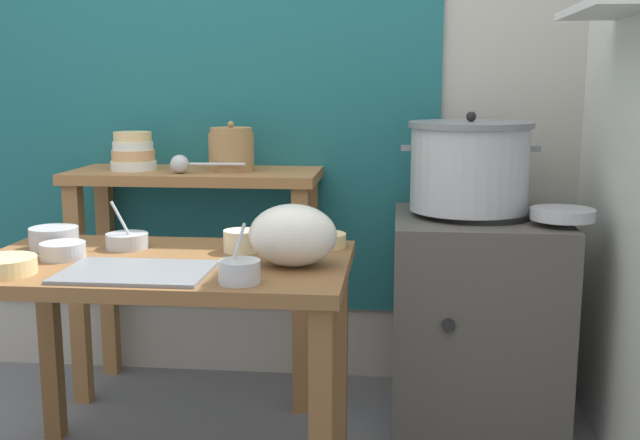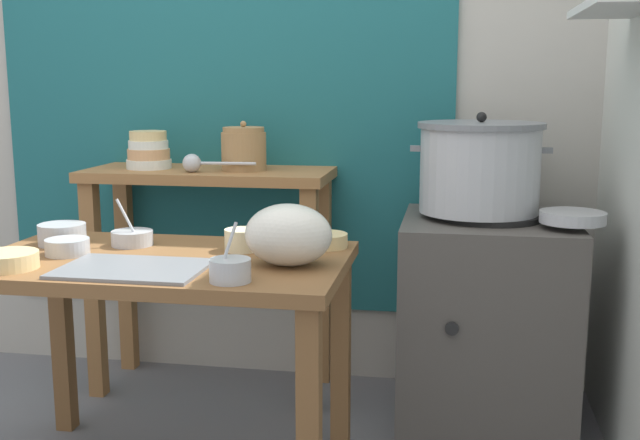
{
  "view_description": "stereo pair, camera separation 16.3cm",
  "coord_description": "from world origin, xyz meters",
  "px_view_note": "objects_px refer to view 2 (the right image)",
  "views": [
    {
      "loc": [
        0.64,
        -2.02,
        1.23
      ],
      "look_at": [
        0.4,
        0.25,
        0.82
      ],
      "focal_mm": 42.58,
      "sensor_mm": 36.0,
      "label": 1
    },
    {
      "loc": [
        0.8,
        -2.0,
        1.23
      ],
      "look_at": [
        0.4,
        0.25,
        0.82
      ],
      "focal_mm": 42.58,
      "sensor_mm": 36.0,
      "label": 2
    }
  ],
  "objects_px": {
    "clay_pot": "(244,149)",
    "prep_bowl_3": "(132,237)",
    "steamer_pot": "(480,167)",
    "bowl_stack_enamel": "(149,151)",
    "prep_table": "(164,293)",
    "prep_bowl_0": "(67,246)",
    "prep_bowl_6": "(325,240)",
    "plastic_bag": "(288,235)",
    "prep_bowl_2": "(242,239)",
    "stove_block": "(485,321)",
    "prep_bowl_7": "(281,235)",
    "serving_tray": "(133,269)",
    "prep_bowl_5": "(230,269)",
    "prep_bowl_4": "(7,260)",
    "prep_bowl_1": "(62,233)",
    "ladle": "(195,163)",
    "back_shelf_table": "(210,225)",
    "wide_pan": "(573,217)"
  },
  "relations": [
    {
      "from": "plastic_bag",
      "to": "prep_bowl_0",
      "type": "distance_m",
      "value": 0.69
    },
    {
      "from": "wide_pan",
      "to": "prep_bowl_7",
      "type": "relative_size",
      "value": 2.09
    },
    {
      "from": "stove_block",
      "to": "serving_tray",
      "type": "distance_m",
      "value": 1.31
    },
    {
      "from": "prep_bowl_1",
      "to": "prep_bowl_3",
      "type": "bearing_deg",
      "value": 7.04
    },
    {
      "from": "prep_table",
      "to": "prep_bowl_1",
      "type": "distance_m",
      "value": 0.43
    },
    {
      "from": "prep_table",
      "to": "clay_pot",
      "type": "distance_m",
      "value": 0.82
    },
    {
      "from": "prep_bowl_1",
      "to": "bowl_stack_enamel",
      "type": "bearing_deg",
      "value": 85.43
    },
    {
      "from": "prep_bowl_2",
      "to": "prep_bowl_0",
      "type": "bearing_deg",
      "value": -163.78
    },
    {
      "from": "steamer_pot",
      "to": "prep_bowl_6",
      "type": "distance_m",
      "value": 0.66
    },
    {
      "from": "steamer_pot",
      "to": "prep_bowl_5",
      "type": "xyz_separation_m",
      "value": [
        -0.66,
        -0.86,
        -0.19
      ]
    },
    {
      "from": "prep_bowl_2",
      "to": "prep_bowl_6",
      "type": "distance_m",
      "value": 0.26
    },
    {
      "from": "ladle",
      "to": "prep_bowl_3",
      "type": "height_order",
      "value": "ladle"
    },
    {
      "from": "plastic_bag",
      "to": "prep_bowl_2",
      "type": "relative_size",
      "value": 2.25
    },
    {
      "from": "stove_block",
      "to": "prep_bowl_3",
      "type": "bearing_deg",
      "value": -157.99
    },
    {
      "from": "plastic_bag",
      "to": "wide_pan",
      "type": "bearing_deg",
      "value": 30.48
    },
    {
      "from": "prep_bowl_6",
      "to": "steamer_pot",
      "type": "bearing_deg",
      "value": 39.36
    },
    {
      "from": "steamer_pot",
      "to": "prep_bowl_4",
      "type": "height_order",
      "value": "steamer_pot"
    },
    {
      "from": "steamer_pot",
      "to": "bowl_stack_enamel",
      "type": "bearing_deg",
      "value": 175.34
    },
    {
      "from": "plastic_bag",
      "to": "prep_bowl_5",
      "type": "distance_m",
      "value": 0.24
    },
    {
      "from": "back_shelf_table",
      "to": "prep_bowl_5",
      "type": "bearing_deg",
      "value": -68.8
    },
    {
      "from": "wide_pan",
      "to": "prep_table",
      "type": "bearing_deg",
      "value": -159.71
    },
    {
      "from": "clay_pot",
      "to": "serving_tray",
      "type": "relative_size",
      "value": 0.47
    },
    {
      "from": "steamer_pot",
      "to": "prep_bowl_3",
      "type": "relative_size",
      "value": 3.21
    },
    {
      "from": "ladle",
      "to": "prep_bowl_3",
      "type": "xyz_separation_m",
      "value": [
        -0.05,
        -0.49,
        -0.19
      ]
    },
    {
      "from": "back_shelf_table",
      "to": "prep_bowl_7",
      "type": "relative_size",
      "value": 9.39
    },
    {
      "from": "back_shelf_table",
      "to": "stove_block",
      "type": "bearing_deg",
      "value": -6.9
    },
    {
      "from": "clay_pot",
      "to": "prep_bowl_3",
      "type": "bearing_deg",
      "value": -109.6
    },
    {
      "from": "serving_tray",
      "to": "prep_bowl_5",
      "type": "height_order",
      "value": "prep_bowl_5"
    },
    {
      "from": "plastic_bag",
      "to": "prep_bowl_0",
      "type": "xyz_separation_m",
      "value": [
        -0.69,
        0.02,
        -0.06
      ]
    },
    {
      "from": "stove_block",
      "to": "steamer_pot",
      "type": "distance_m",
      "value": 0.56
    },
    {
      "from": "serving_tray",
      "to": "plastic_bag",
      "type": "distance_m",
      "value": 0.44
    },
    {
      "from": "stove_block",
      "to": "prep_bowl_1",
      "type": "distance_m",
      "value": 1.5
    },
    {
      "from": "stove_block",
      "to": "prep_bowl_6",
      "type": "bearing_deg",
      "value": -144.25
    },
    {
      "from": "prep_bowl_7",
      "to": "prep_bowl_1",
      "type": "bearing_deg",
      "value": -171.1
    },
    {
      "from": "prep_bowl_4",
      "to": "plastic_bag",
      "type": "bearing_deg",
      "value": 12.66
    },
    {
      "from": "clay_pot",
      "to": "stove_block",
      "type": "bearing_deg",
      "value": -7.98
    },
    {
      "from": "bowl_stack_enamel",
      "to": "back_shelf_table",
      "type": "bearing_deg",
      "value": 1.47
    },
    {
      "from": "prep_bowl_2",
      "to": "prep_bowl_5",
      "type": "height_order",
      "value": "prep_bowl_5"
    },
    {
      "from": "prep_bowl_1",
      "to": "prep_bowl_5",
      "type": "xyz_separation_m",
      "value": [
        0.67,
        -0.35,
        -0.0
      ]
    },
    {
      "from": "clay_pot",
      "to": "prep_bowl_4",
      "type": "distance_m",
      "value": 1.06
    },
    {
      "from": "prep_bowl_7",
      "to": "serving_tray",
      "type": "bearing_deg",
      "value": -130.24
    },
    {
      "from": "wide_pan",
      "to": "back_shelf_table",
      "type": "bearing_deg",
      "value": 168.45
    },
    {
      "from": "prep_table",
      "to": "steamer_pot",
      "type": "bearing_deg",
      "value": 33.42
    },
    {
      "from": "back_shelf_table",
      "to": "serving_tray",
      "type": "height_order",
      "value": "back_shelf_table"
    },
    {
      "from": "clay_pot",
      "to": "prep_bowl_5",
      "type": "relative_size",
      "value": 1.23
    },
    {
      "from": "clay_pot",
      "to": "serving_tray",
      "type": "height_order",
      "value": "clay_pot"
    },
    {
      "from": "prep_bowl_5",
      "to": "ladle",
      "type": "bearing_deg",
      "value": 114.42
    },
    {
      "from": "prep_table",
      "to": "prep_bowl_0",
      "type": "distance_m",
      "value": 0.33
    },
    {
      "from": "plastic_bag",
      "to": "prep_bowl_7",
      "type": "bearing_deg",
      "value": 107.63
    },
    {
      "from": "prep_bowl_2",
      "to": "prep_bowl_3",
      "type": "relative_size",
      "value": 0.73
    }
  ]
}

